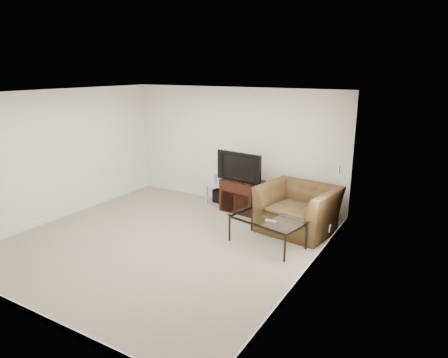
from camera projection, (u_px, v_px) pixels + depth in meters
The scene contains 18 objects.
floor at pixel (164, 242), 6.85m from camera, with size 5.00×5.00×0.00m, color tan.
ceiling at pixel (157, 93), 6.18m from camera, with size 5.00×5.00×0.00m, color white.
wall_back at pixel (234, 146), 8.59m from camera, with size 5.00×0.02×2.50m, color silver.
wall_left at pixel (59, 155), 7.73m from camera, with size 0.02×5.00×2.50m, color silver.
wall_right at pixel (308, 195), 5.29m from camera, with size 0.02×5.00×2.50m, color silver.
plate_back at pixel (181, 141), 9.26m from camera, with size 0.12×0.02×0.12m, color white.
plate_right_switch at pixel (339, 169), 6.63m from camera, with size 0.02×0.09×0.13m, color white.
plate_right_outlet at pixel (330, 228), 6.63m from camera, with size 0.02×0.08×0.12m, color white.
tv_stand at pixel (242, 196), 8.24m from camera, with size 0.80×0.55×0.66m, color black, non-canonical shape.
dvd_player at pixel (241, 186), 8.15m from camera, with size 0.45×0.31×0.06m, color black.
television at pixel (242, 166), 8.05m from camera, with size 0.97×0.19×0.60m, color black.
side_table at pixel (220, 193), 8.80m from camera, with size 0.46×0.46×0.44m, color silver, non-canonical shape.
subwoofer at pixel (221, 196), 8.82m from camera, with size 0.28×0.28×0.28m, color black.
game_console at pixel (215, 178), 8.76m from camera, with size 0.05×0.15×0.20m, color white.
game_case at pixel (221, 180), 8.67m from camera, with size 0.05×0.13×0.18m, color #337FCC.
recliner at pixel (299, 201), 7.17m from camera, with size 1.29×0.84×1.13m, color #553522.
coffee_table at pixel (267, 231), 6.66m from camera, with size 1.23×0.69×0.48m, color black, non-canonical shape.
remote at pixel (271, 221), 6.45m from camera, with size 0.19×0.05×0.02m, color #B2B2B7.
Camera 1 is at (4.08, -4.92, 2.87)m, focal length 32.00 mm.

